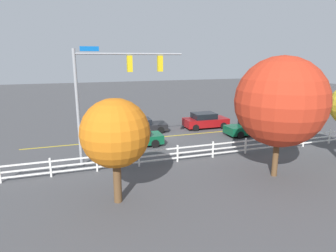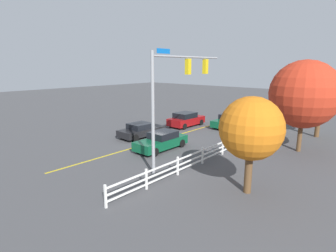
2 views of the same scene
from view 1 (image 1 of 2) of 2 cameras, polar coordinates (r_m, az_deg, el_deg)
ground_plane at (r=24.66m, az=-4.02°, el=-2.41°), size 120.00×120.00×0.00m
lane_center_stripe at (r=25.91m, az=4.57°, el=-1.63°), size 28.00×0.16×0.01m
signal_assembly at (r=18.20m, az=-11.44°, el=8.24°), size 6.80×0.38×7.38m
car_0 at (r=22.31m, az=-6.86°, el=-2.39°), size 4.55×1.86×1.40m
car_1 at (r=26.61m, az=16.28°, el=-0.23°), size 4.72×1.84×1.39m
car_2 at (r=28.26m, az=7.43°, el=1.09°), size 4.29×2.12×1.50m
car_3 at (r=26.44m, az=-5.24°, el=0.06°), size 4.51×2.14×1.30m
white_rail_fence at (r=19.97m, az=8.93°, el=-4.58°), size 26.10×0.10×1.15m
tree_0 at (r=13.18m, az=-10.45°, el=-1.49°), size 3.19×3.19×5.00m
tree_1 at (r=16.99m, az=21.50°, el=4.49°), size 5.02×5.02×6.87m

